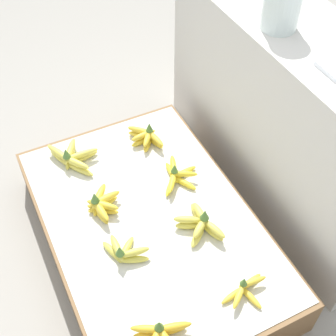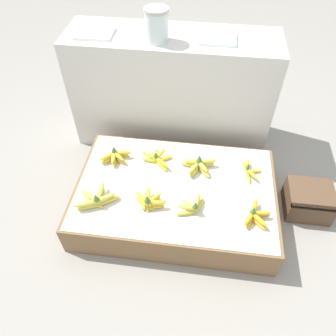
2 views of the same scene
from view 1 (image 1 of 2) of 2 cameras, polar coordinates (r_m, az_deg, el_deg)
ground_plane at (r=2.18m, az=-2.03°, el=-9.76°), size 10.00×10.00×0.00m
display_platform at (r=2.09m, az=-2.12°, el=-8.11°), size 1.27×0.84×0.23m
back_vendor_table at (r=2.21m, az=14.56°, el=6.26°), size 1.45×0.44×0.85m
banana_bunch_front_left at (r=2.22m, az=-11.64°, el=1.25°), size 0.26×0.22×0.11m
banana_bunch_front_midleft at (r=2.02m, az=-8.19°, el=-4.39°), size 0.21×0.16×0.11m
banana_bunch_front_midright at (r=1.87m, az=-5.39°, el=-10.16°), size 0.17×0.17×0.11m
banana_bunch_front_right at (r=1.71m, az=-0.90°, el=-19.71°), size 0.17×0.21×0.10m
banana_bunch_middle_left at (r=2.28m, az=-2.62°, el=3.80°), size 0.21×0.14×0.11m
banana_bunch_middle_midleft at (r=2.11m, az=1.09°, el=-0.96°), size 0.22×0.21×0.10m
banana_bunch_middle_midright at (r=1.94m, az=3.93°, el=-6.80°), size 0.24×0.17×0.11m
banana_bunch_middle_right at (r=1.82m, az=9.37°, el=-14.41°), size 0.13×0.20×0.09m
glass_jar at (r=1.92m, az=13.76°, el=18.94°), size 0.15×0.15×0.20m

